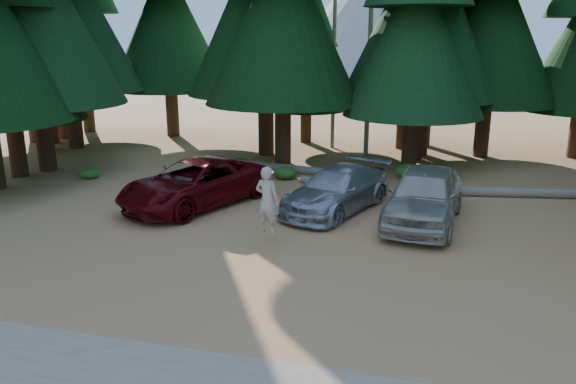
{
  "coord_description": "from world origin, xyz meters",
  "views": [
    {
      "loc": [
        3.88,
        -13.65,
        5.89
      ],
      "look_at": [
        -0.2,
        2.38,
        1.25
      ],
      "focal_mm": 35.0,
      "sensor_mm": 36.0,
      "label": 1
    }
  ],
  "objects_px": {
    "red_pickup": "(195,183)",
    "log_left": "(272,167)",
    "silver_minivan_center": "(337,190)",
    "log_right": "(534,193)",
    "frisbee_player": "(267,200)",
    "silver_minivan_right": "(424,196)",
    "log_mid": "(339,185)"
  },
  "relations": [
    {
      "from": "silver_minivan_center",
      "to": "silver_minivan_right",
      "type": "xyz_separation_m",
      "value": [
        2.95,
        -0.65,
        0.17
      ]
    },
    {
      "from": "silver_minivan_right",
      "to": "log_mid",
      "type": "relative_size",
      "value": 1.53
    },
    {
      "from": "silver_minivan_center",
      "to": "log_right",
      "type": "height_order",
      "value": "silver_minivan_center"
    },
    {
      "from": "frisbee_player",
      "to": "red_pickup",
      "type": "bearing_deg",
      "value": -29.15
    },
    {
      "from": "silver_minivan_right",
      "to": "log_mid",
      "type": "distance_m",
      "value": 4.86
    },
    {
      "from": "silver_minivan_right",
      "to": "log_right",
      "type": "distance_m",
      "value": 5.73
    },
    {
      "from": "frisbee_player",
      "to": "log_left",
      "type": "height_order",
      "value": "frisbee_player"
    },
    {
      "from": "frisbee_player",
      "to": "silver_minivan_right",
      "type": "bearing_deg",
      "value": -132.87
    },
    {
      "from": "silver_minivan_center",
      "to": "log_right",
      "type": "bearing_deg",
      "value": 46.43
    },
    {
      "from": "silver_minivan_center",
      "to": "log_right",
      "type": "xyz_separation_m",
      "value": [
        6.95,
        3.4,
        -0.56
      ]
    },
    {
      "from": "silver_minivan_right",
      "to": "log_left",
      "type": "height_order",
      "value": "silver_minivan_right"
    },
    {
      "from": "red_pickup",
      "to": "log_left",
      "type": "distance_m",
      "value": 5.98
    },
    {
      "from": "log_mid",
      "to": "log_right",
      "type": "bearing_deg",
      "value": 22.74
    },
    {
      "from": "frisbee_player",
      "to": "log_mid",
      "type": "xyz_separation_m",
      "value": [
        1.04,
        6.59,
        -1.2
      ]
    },
    {
      "from": "log_right",
      "to": "frisbee_player",
      "type": "bearing_deg",
      "value": -148.67
    },
    {
      "from": "frisbee_player",
      "to": "log_right",
      "type": "xyz_separation_m",
      "value": [
        8.35,
        7.15,
        -1.16
      ]
    },
    {
      "from": "silver_minivan_center",
      "to": "silver_minivan_right",
      "type": "distance_m",
      "value": 3.02
    },
    {
      "from": "silver_minivan_right",
      "to": "frisbee_player",
      "type": "xyz_separation_m",
      "value": [
        -4.35,
        -3.11,
        0.43
      ]
    },
    {
      "from": "red_pickup",
      "to": "silver_minivan_right",
      "type": "height_order",
      "value": "silver_minivan_right"
    },
    {
      "from": "silver_minivan_right",
      "to": "log_right",
      "type": "bearing_deg",
      "value": 51.91
    },
    {
      "from": "log_mid",
      "to": "frisbee_player",
      "type": "bearing_deg",
      "value": -80.64
    },
    {
      "from": "red_pickup",
      "to": "silver_minivan_right",
      "type": "bearing_deg",
      "value": 23.08
    },
    {
      "from": "silver_minivan_center",
      "to": "frisbee_player",
      "type": "relative_size",
      "value": 2.58
    },
    {
      "from": "red_pickup",
      "to": "frisbee_player",
      "type": "bearing_deg",
      "value": -17.74
    },
    {
      "from": "silver_minivan_center",
      "to": "frisbee_player",
      "type": "height_order",
      "value": "frisbee_player"
    },
    {
      "from": "red_pickup",
      "to": "log_right",
      "type": "distance_m",
      "value": 12.62
    },
    {
      "from": "silver_minivan_right",
      "to": "red_pickup",
      "type": "bearing_deg",
      "value": -173.34
    },
    {
      "from": "red_pickup",
      "to": "frisbee_player",
      "type": "xyz_separation_m",
      "value": [
        3.59,
        -3.1,
        0.53
      ]
    },
    {
      "from": "log_left",
      "to": "silver_minivan_center",
      "type": "bearing_deg",
      "value": -43.92
    },
    {
      "from": "log_left",
      "to": "log_right",
      "type": "height_order",
      "value": "log_right"
    },
    {
      "from": "red_pickup",
      "to": "frisbee_player",
      "type": "height_order",
      "value": "frisbee_player"
    },
    {
      "from": "red_pickup",
      "to": "log_left",
      "type": "relative_size",
      "value": 1.22
    }
  ]
}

